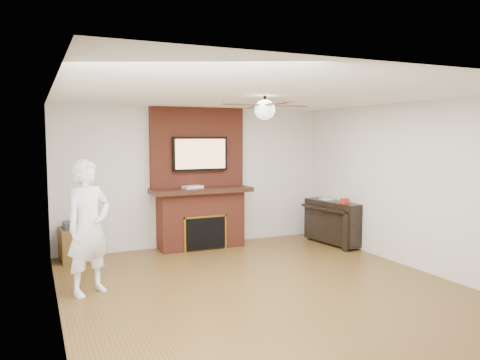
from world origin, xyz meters
name	(u,v)px	position (x,y,z in m)	size (l,w,h in m)	color
room_shell	(264,194)	(0.00, 0.00, 1.25)	(5.36, 5.86, 2.86)	#553B19
fireplace	(200,192)	(0.00, 2.55, 1.00)	(1.78, 0.64, 2.50)	maroon
tv	(200,154)	(0.00, 2.50, 1.68)	(1.00, 0.08, 0.60)	black
ceiling_fan	(265,109)	(0.00, 0.00, 2.33)	(1.21, 1.21, 0.31)	black
person	(89,227)	(-2.10, 0.72, 0.85)	(0.62, 0.42, 1.70)	white
side_table	(78,242)	(-2.09, 2.48, 0.29)	(0.59, 0.59, 0.63)	brown
piano	(333,221)	(2.30, 1.73, 0.43)	(0.61, 1.26, 0.89)	black
cable_box	(193,187)	(-0.16, 2.45, 1.10)	(0.34, 0.19, 0.05)	silver
candle_orange	(196,246)	(-0.13, 2.38, 0.07)	(0.07, 0.07, 0.13)	#C45117
candle_green	(201,247)	(-0.05, 2.34, 0.04)	(0.07, 0.07, 0.09)	#30732E
candle_cream	(211,245)	(0.16, 2.38, 0.05)	(0.07, 0.07, 0.09)	beige
candle_blue	(213,245)	(0.20, 2.38, 0.04)	(0.06, 0.06, 0.09)	#315A95
candle_cream_extra	(203,246)	(-0.01, 2.38, 0.05)	(0.07, 0.07, 0.09)	#BEAC97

